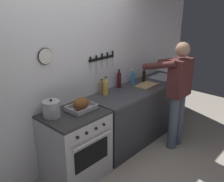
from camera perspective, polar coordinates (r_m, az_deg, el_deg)
name	(u,v)px	position (r m, az deg, el deg)	size (l,w,h in m)	color
wall_back	(67,73)	(3.37, -10.20, 4.05)	(6.00, 0.13, 2.60)	silver
counter_block	(141,111)	(4.25, 6.56, -4.49)	(2.03, 0.65, 0.90)	#38383D
stove	(75,145)	(3.32, -8.40, -12.16)	(0.76, 0.67, 0.90)	#BCBCC1
person_cook	(178,89)	(3.87, 14.76, 0.39)	(0.51, 0.63, 1.66)	#4C566B
roasting_pan	(81,105)	(3.16, -7.04, -3.12)	(0.35, 0.26, 0.17)	#B7B7BC
stock_pot	(52,109)	(3.05, -13.64, -3.97)	(0.21, 0.21, 0.22)	#B7B7BC
cutting_board	(147,85)	(4.10, 7.92, 1.33)	(0.36, 0.24, 0.02)	tan
bottle_wine_red	(119,80)	(3.94, 1.62, 2.54)	(0.07, 0.07, 0.30)	#47141E
bottle_dish_soap	(133,78)	(4.17, 4.78, 3.05)	(0.06, 0.06, 0.24)	#338CCC
bottle_cooking_oil	(106,87)	(3.64, -1.46, 0.87)	(0.07, 0.07, 0.28)	gold
bottle_vinegar	(102,87)	(3.71, -2.38, 0.83)	(0.06, 0.06, 0.22)	#997F4C
bottle_soy_sauce	(144,76)	(4.30, 7.30, 3.44)	(0.06, 0.06, 0.23)	black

